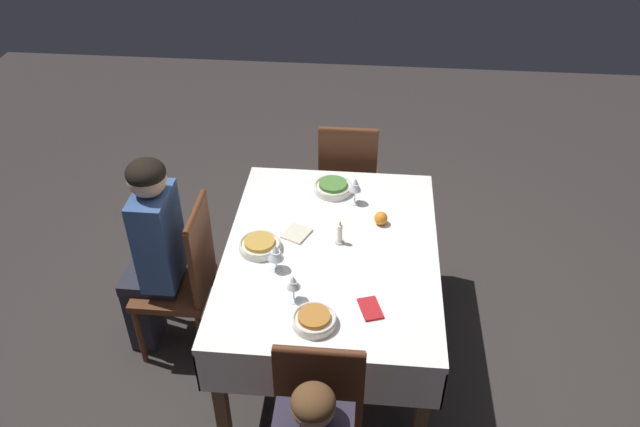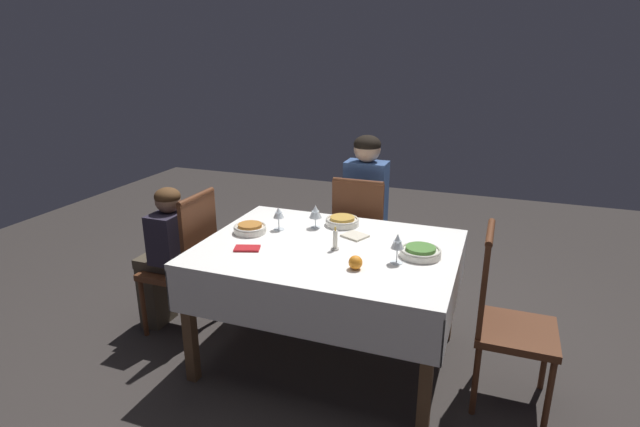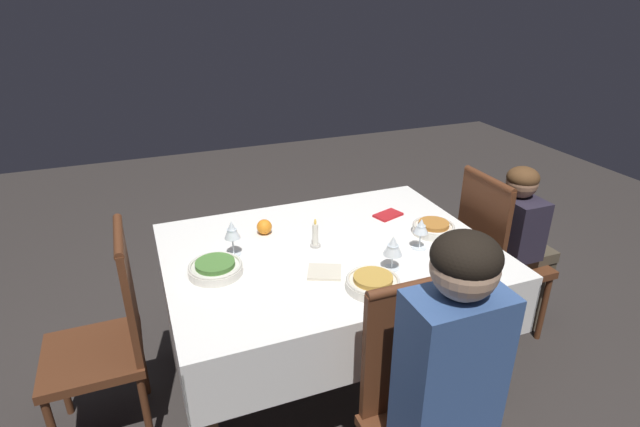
{
  "view_description": "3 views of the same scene",
  "coord_description": "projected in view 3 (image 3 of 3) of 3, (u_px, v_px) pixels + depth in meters",
  "views": [
    {
      "loc": [
        -2.43,
        -0.16,
        2.79
      ],
      "look_at": [
        0.05,
        0.06,
        0.92
      ],
      "focal_mm": 35.0,
      "sensor_mm": 36.0,
      "label": 1
    },
    {
      "loc": [
        0.87,
        -2.49,
        1.81
      ],
      "look_at": [
        -0.06,
        0.03,
        0.92
      ],
      "focal_mm": 28.0,
      "sensor_mm": 36.0,
      "label": 2
    },
    {
      "loc": [
        0.75,
        1.83,
        1.82
      ],
      "look_at": [
        0.04,
        -0.01,
        0.91
      ],
      "focal_mm": 28.0,
      "sensor_mm": 36.0,
      "label": 3
    }
  ],
  "objects": [
    {
      "name": "napkin_red_folded",
      "position": [
        325.0,
        272.0,
        2.05
      ],
      "size": [
        0.17,
        0.16,
        0.01
      ],
      "rotation": [
        0.0,
        0.0,
        -0.42
      ],
      "color": "beige",
      "rests_on": "dining_table"
    },
    {
      "name": "wine_glass_east",
      "position": [
        232.0,
        231.0,
        2.15
      ],
      "size": [
        0.07,
        0.07,
        0.16
      ],
      "color": "white",
      "rests_on": "dining_table"
    },
    {
      "name": "bowl_west",
      "position": [
        433.0,
        228.0,
        2.38
      ],
      "size": [
        0.2,
        0.2,
        0.06
      ],
      "color": "silver",
      "rests_on": "dining_table"
    },
    {
      "name": "person_adult_denim",
      "position": [
        456.0,
        401.0,
        1.48
      ],
      "size": [
        0.3,
        0.34,
        1.23
      ],
      "rotation": [
        0.0,
        0.0,
        3.14
      ],
      "color": "#282833",
      "rests_on": "ground_plane"
    },
    {
      "name": "dining_table",
      "position": [
        329.0,
        265.0,
        2.28
      ],
      "size": [
        1.45,
        1.08,
        0.74
      ],
      "color": "white",
      "rests_on": "ground_plane"
    },
    {
      "name": "wine_glass_north",
      "position": [
        393.0,
        247.0,
        2.05
      ],
      "size": [
        0.08,
        0.08,
        0.15
      ],
      "color": "white",
      "rests_on": "dining_table"
    },
    {
      "name": "chair_east",
      "position": [
        108.0,
        333.0,
        2.05
      ],
      "size": [
        0.4,
        0.4,
        0.96
      ],
      "rotation": [
        0.0,
        0.0,
        1.57
      ],
      "color": "#562D19",
      "rests_on": "ground_plane"
    },
    {
      "name": "bowl_north",
      "position": [
        373.0,
        282.0,
        1.94
      ],
      "size": [
        0.21,
        0.21,
        0.06
      ],
      "color": "silver",
      "rests_on": "dining_table"
    },
    {
      "name": "wine_glass_west",
      "position": [
        421.0,
        227.0,
        2.21
      ],
      "size": [
        0.07,
        0.07,
        0.15
      ],
      "color": "white",
      "rests_on": "dining_table"
    },
    {
      "name": "candle_centerpiece",
      "position": [
        315.0,
        237.0,
        2.24
      ],
      "size": [
        0.05,
        0.05,
        0.14
      ],
      "color": "beige",
      "rests_on": "dining_table"
    },
    {
      "name": "chair_west",
      "position": [
        494.0,
        252.0,
        2.67
      ],
      "size": [
        0.4,
        0.4,
        0.96
      ],
      "rotation": [
        0.0,
        0.0,
        -1.57
      ],
      "color": "#562D19",
      "rests_on": "ground_plane"
    },
    {
      "name": "napkin_spare_side",
      "position": [
        388.0,
        215.0,
        2.56
      ],
      "size": [
        0.16,
        0.13,
        0.01
      ],
      "rotation": [
        0.0,
        0.0,
        0.33
      ],
      "color": "red",
      "rests_on": "dining_table"
    },
    {
      "name": "chair_north",
      "position": [
        424.0,
        409.0,
        1.69
      ],
      "size": [
        0.4,
        0.4,
        0.96
      ],
      "rotation": [
        0.0,
        0.0,
        3.14
      ],
      "color": "#562D19",
      "rests_on": "ground_plane"
    },
    {
      "name": "ground_plane",
      "position": [
        328.0,
        375.0,
        2.56
      ],
      "size": [
        8.0,
        8.0,
        0.0
      ],
      "primitive_type": "plane",
      "color": "#332D2B"
    },
    {
      "name": "orange_fruit",
      "position": [
        264.0,
        227.0,
        2.37
      ],
      "size": [
        0.07,
        0.07,
        0.07
      ],
      "primitive_type": "sphere",
      "color": "orange",
      "rests_on": "dining_table"
    },
    {
      "name": "person_child_dark",
      "position": [
        520.0,
        243.0,
        2.72
      ],
      "size": [
        0.33,
        0.3,
        0.98
      ],
      "rotation": [
        0.0,
        0.0,
        -1.57
      ],
      "color": "#4C4233",
      "rests_on": "ground_plane"
    },
    {
      "name": "bowl_east",
      "position": [
        215.0,
        268.0,
        2.04
      ],
      "size": [
        0.22,
        0.22,
        0.06
      ],
      "color": "silver",
      "rests_on": "dining_table"
    }
  ]
}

